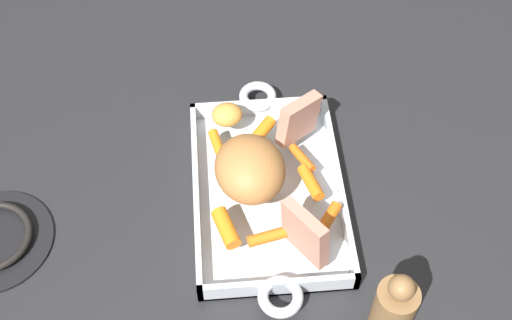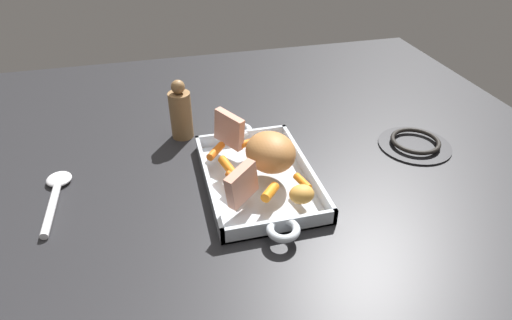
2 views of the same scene
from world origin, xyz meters
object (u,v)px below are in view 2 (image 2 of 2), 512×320
object	(u,v)px
baby_carrot_center_right	(236,180)
potato_near_roast	(302,194)
baby_carrot_northwest	(278,141)
baby_carrot_southeast	(228,167)
roast_slice_thin	(242,184)
baby_carrot_long	(302,182)
serving_spoon	(56,192)
baby_carrot_northeast	(269,192)
stove_burner_rear	(415,143)
roasting_dish	(258,178)
roast_slice_outer	(229,129)
pork_roast	(270,151)
baby_carrot_center_left	(216,151)
pepper_mill	(181,113)
baby_carrot_short	(252,142)

from	to	relation	value
baby_carrot_center_right	potato_near_roast	xyz separation A→B (m)	(0.09, 0.11, 0.01)
baby_carrot_center_right	potato_near_roast	distance (m)	0.14
baby_carrot_northwest	baby_carrot_southeast	bearing A→B (deg)	-61.87
roast_slice_thin	baby_carrot_long	bearing A→B (deg)	96.26
serving_spoon	baby_carrot_center_right	bearing A→B (deg)	-102.96
baby_carrot_northeast	serving_spoon	world-z (taller)	baby_carrot_northeast
baby_carrot_southeast	stove_burner_rear	distance (m)	0.48
roasting_dish	baby_carrot_northwest	distance (m)	0.11
roast_slice_outer	baby_carrot_long	distance (m)	0.23
pork_roast	baby_carrot_center_left	xyz separation A→B (m)	(-0.08, -0.11, -0.03)
roast_slice_outer	baby_carrot_northeast	bearing A→B (deg)	10.11
baby_carrot_long	baby_carrot_northeast	world-z (taller)	baby_carrot_northeast
roast_slice_outer	pepper_mill	world-z (taller)	pepper_mill
baby_carrot_center_left	stove_burner_rear	distance (m)	0.50
roast_slice_thin	baby_carrot_short	bearing A→B (deg)	160.82
roast_slice_outer	baby_carrot_southeast	bearing A→B (deg)	-12.99
roast_slice_outer	stove_burner_rear	xyz separation A→B (m)	(0.07, 0.46, -0.07)
roasting_dish	baby_carrot_northwest	bearing A→B (deg)	139.98
baby_carrot_center_left	baby_carrot_center_right	bearing A→B (deg)	10.51
potato_near_roast	baby_carrot_long	bearing A→B (deg)	158.39
serving_spoon	roasting_dish	bearing A→B (deg)	-96.16
pork_roast	baby_carrot_center_right	distance (m)	0.10
baby_carrot_long	roasting_dish	bearing A→B (deg)	-136.22
roast_slice_outer	potato_near_roast	distance (m)	0.26
roasting_dish	baby_carrot_northwest	xyz separation A→B (m)	(-0.08, 0.07, 0.04)
baby_carrot_long	baby_carrot_center_right	bearing A→B (deg)	-106.81
baby_carrot_short	serving_spoon	xyz separation A→B (m)	(0.04, -0.44, -0.04)
baby_carrot_center_left	baby_carrot_northwest	distance (m)	0.15
roast_slice_thin	baby_carrot_northwest	size ratio (longest dim) A/B	1.21
baby_carrot_center_left	baby_carrot_northwest	bearing A→B (deg)	90.72
roasting_dish	roast_slice_outer	bearing A→B (deg)	-160.96
baby_carrot_short	stove_burner_rear	distance (m)	0.41
stove_burner_rear	serving_spoon	distance (m)	0.85
roasting_dish	baby_carrot_center_left	bearing A→B (deg)	-135.39
baby_carrot_short	roasting_dish	bearing A→B (deg)	-5.81
baby_carrot_long	stove_burner_rear	size ratio (longest dim) A/B	0.27
roasting_dish	serving_spoon	size ratio (longest dim) A/B	2.05
pork_roast	baby_carrot_short	size ratio (longest dim) A/B	2.05
pork_roast	baby_carrot_northeast	size ratio (longest dim) A/B	2.43
roast_slice_thin	roasting_dish	bearing A→B (deg)	148.43
roast_slice_thin	serving_spoon	bearing A→B (deg)	-112.33
roast_slice_thin	potato_near_roast	world-z (taller)	roast_slice_thin
potato_near_roast	pepper_mill	world-z (taller)	pepper_mill
baby_carrot_short	baby_carrot_southeast	distance (m)	0.12
baby_carrot_center_right	baby_carrot_northwest	xyz separation A→B (m)	(-0.12, 0.13, 0.00)
baby_carrot_northwest	serving_spoon	world-z (taller)	baby_carrot_northwest
baby_carrot_southeast	roasting_dish	bearing A→B (deg)	80.49
roast_slice_outer	baby_carrot_southeast	size ratio (longest dim) A/B	1.30
baby_carrot_center_right	baby_carrot_short	xyz separation A→B (m)	(-0.14, 0.07, 0.00)
stove_burner_rear	serving_spoon	world-z (taller)	stove_burner_rear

